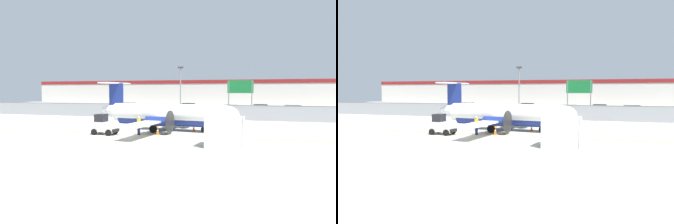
% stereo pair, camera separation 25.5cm
% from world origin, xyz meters
% --- Properties ---
extents(ground_plane, '(140.00, 140.00, 0.01)m').
position_xyz_m(ground_plane, '(0.00, 2.00, 0.00)').
color(ground_plane, '#B7B2A3').
extents(perimeter_fence, '(98.00, 0.10, 2.10)m').
position_xyz_m(perimeter_fence, '(0.00, 18.00, 1.12)').
color(perimeter_fence, gray).
rests_on(perimeter_fence, ground).
extents(parking_lot_strip, '(98.00, 17.00, 0.12)m').
position_xyz_m(parking_lot_strip, '(0.00, 29.50, 0.06)').
color(parking_lot_strip, '#38383A').
rests_on(parking_lot_strip, ground).
extents(background_building, '(91.00, 8.10, 6.50)m').
position_xyz_m(background_building, '(0.00, 47.99, 3.26)').
color(background_building, beige).
rests_on(background_building, ground).
extents(commuter_airplane, '(15.27, 16.08, 4.92)m').
position_xyz_m(commuter_airplane, '(0.97, 5.33, 1.60)').
color(commuter_airplane, white).
rests_on(commuter_airplane, ground).
extents(baggage_tug, '(2.40, 1.52, 1.88)m').
position_xyz_m(baggage_tug, '(-3.84, 0.91, 0.86)').
color(baggage_tug, silver).
rests_on(baggage_tug, ground).
extents(ground_crew_worker, '(0.49, 0.48, 1.70)m').
position_xyz_m(ground_crew_worker, '(-0.68, 1.56, 0.95)').
color(ground_crew_worker, '#191E4C').
rests_on(ground_crew_worker, ground).
extents(cargo_container, '(2.69, 2.35, 2.20)m').
position_xyz_m(cargo_container, '(7.43, -2.52, 1.10)').
color(cargo_container, silver).
rests_on(cargo_container, ground).
extents(traffic_cone_near_left, '(0.36, 0.36, 0.64)m').
position_xyz_m(traffic_cone_near_left, '(0.99, 1.97, 0.31)').
color(traffic_cone_near_left, orange).
rests_on(traffic_cone_near_left, ground).
extents(traffic_cone_near_right, '(0.36, 0.36, 0.64)m').
position_xyz_m(traffic_cone_near_right, '(3.66, 5.33, 0.31)').
color(traffic_cone_near_right, orange).
rests_on(traffic_cone_near_right, ground).
extents(traffic_cone_far_left, '(0.36, 0.36, 0.64)m').
position_xyz_m(traffic_cone_far_left, '(-0.95, 7.63, 0.31)').
color(traffic_cone_far_left, orange).
rests_on(traffic_cone_far_left, ground).
extents(parked_car_0, '(4.24, 2.08, 1.58)m').
position_xyz_m(parked_car_0, '(-14.71, 30.84, 0.89)').
color(parked_car_0, black).
rests_on(parked_car_0, parking_lot_strip).
extents(parked_car_1, '(4.34, 2.32, 1.58)m').
position_xyz_m(parked_car_1, '(-10.95, 26.66, 0.89)').
color(parked_car_1, '#B28C19').
rests_on(parked_car_1, parking_lot_strip).
extents(parked_car_2, '(4.22, 2.04, 1.58)m').
position_xyz_m(parked_car_2, '(-5.79, 27.61, 0.89)').
color(parked_car_2, red).
rests_on(parked_car_2, parking_lot_strip).
extents(parked_car_3, '(4.32, 2.26, 1.58)m').
position_xyz_m(parked_car_3, '(-2.90, 32.47, 0.89)').
color(parked_car_3, '#19662D').
rests_on(parked_car_3, parking_lot_strip).
extents(parked_car_4, '(4.36, 2.37, 1.58)m').
position_xyz_m(parked_car_4, '(1.97, 26.64, 0.89)').
color(parked_car_4, gray).
rests_on(parked_car_4, parking_lot_strip).
extents(parked_car_5, '(4.23, 2.07, 1.58)m').
position_xyz_m(parked_car_5, '(5.68, 27.17, 0.89)').
color(parked_car_5, navy).
rests_on(parked_car_5, parking_lot_strip).
extents(parked_car_6, '(4.36, 2.36, 1.58)m').
position_xyz_m(parked_car_6, '(10.48, 31.12, 0.89)').
color(parked_car_6, '#B28C19').
rests_on(parked_car_6, parking_lot_strip).
extents(parked_car_7, '(4.39, 2.43, 1.58)m').
position_xyz_m(parked_car_7, '(15.54, 29.21, 0.89)').
color(parked_car_7, '#19662D').
rests_on(parked_car_7, parking_lot_strip).
extents(apron_light_pole, '(0.70, 0.30, 7.27)m').
position_xyz_m(apron_light_pole, '(-0.25, 15.72, 4.30)').
color(apron_light_pole, slate).
rests_on(apron_light_pole, ground).
extents(highway_sign, '(3.60, 0.14, 5.50)m').
position_xyz_m(highway_sign, '(7.43, 19.94, 4.14)').
color(highway_sign, slate).
rests_on(highway_sign, ground).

